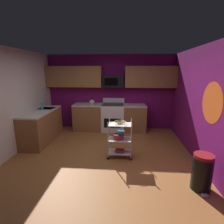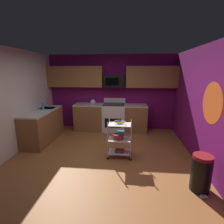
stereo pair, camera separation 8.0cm
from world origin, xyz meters
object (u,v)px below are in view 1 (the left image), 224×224
mixing_bowl_large (119,136)px  dish_soap_bottle (42,106)px  mixing_bowl_small (121,132)px  book_stack (120,151)px  microwave (113,81)px  rolling_cart (120,139)px  kettle (92,102)px  fruit_bowl (120,122)px  oven_range (113,117)px  trash_can (202,172)px

mixing_bowl_large → dish_soap_bottle: (-2.32, 0.97, 0.50)m
mixing_bowl_small → book_stack: (-0.02, -0.02, -0.46)m
microwave → book_stack: size_ratio=3.08×
mixing_bowl_small → rolling_cart: bearing=-129.2°
rolling_cart → dish_soap_bottle: (-2.35, 0.97, 0.57)m
mixing_bowl_small → kettle: kettle is taller
mixing_bowl_large → book_stack: (0.03, 0.00, -0.37)m
fruit_bowl → dish_soap_bottle: bearing=157.5°
rolling_cart → mixing_bowl_large: (-0.03, 0.00, 0.07)m
oven_range → mixing_bowl_large: 1.97m
dish_soap_bottle → microwave: bearing=27.8°
microwave → kettle: bearing=-171.6°
trash_can → kettle: bearing=129.7°
mixing_bowl_large → dish_soap_bottle: size_ratio=1.26×
oven_range → microwave: microwave is taller
mixing_bowl_large → trash_can: bearing=-35.8°
fruit_bowl → book_stack: bearing=9.5°
kettle → rolling_cart: bearing=-61.9°
oven_range → rolling_cart: size_ratio=1.20×
rolling_cart → trash_can: bearing=-36.4°
rolling_cart → mixing_bowl_small: size_ratio=5.03×
mixing_bowl_small → trash_can: bearing=-37.5°
mixing_bowl_large → book_stack: bearing=0.0°
fruit_bowl → trash_can: bearing=-36.4°
microwave → mixing_bowl_small: size_ratio=3.85×
trash_can → dish_soap_bottle: bearing=151.7°
mixing_bowl_small → microwave: bearing=99.2°
oven_range → book_stack: size_ratio=4.84×
book_stack → trash_can: 1.84m
kettle → trash_can: size_ratio=0.40×
rolling_cart → mixing_bowl_small: bearing=50.8°
fruit_bowl → oven_range: bearing=98.9°
rolling_cart → oven_range: bearing=98.9°
kettle → dish_soap_bottle: bearing=-143.6°
microwave → mixing_bowl_large: size_ratio=2.78×
mixing_bowl_large → dish_soap_bottle: dish_soap_bottle is taller
mixing_bowl_small → trash_can: size_ratio=0.28×
microwave → book_stack: microwave is taller
oven_range → fruit_bowl: size_ratio=4.04×
oven_range → trash_can: bearing=-59.6°
fruit_bowl → kettle: size_ratio=1.03×
oven_range → rolling_cart: oven_range is taller
kettle → trash_can: bearing=-50.3°
microwave → rolling_cart: (0.31, -2.05, -1.25)m
rolling_cart → mixing_bowl_small: 0.17m
dish_soap_bottle → trash_can: 4.40m
oven_range → dish_soap_bottle: dish_soap_bottle is taller
rolling_cart → mixing_bowl_small: (0.02, 0.02, 0.17)m
mixing_bowl_large → microwave: bearing=97.6°
book_stack → dish_soap_bottle: dish_soap_bottle is taller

